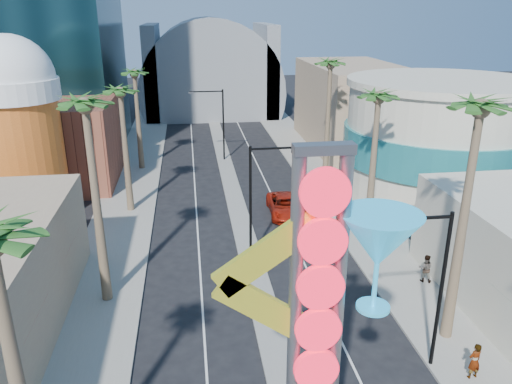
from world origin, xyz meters
The scene contains 21 objects.
sidewalk_west centered at (-9.50, 35.00, 0.07)m, with size 5.00×100.00×0.15m, color gray.
sidewalk_east centered at (9.50, 35.00, 0.07)m, with size 5.00×100.00×0.15m, color gray.
median centered at (0.00, 38.00, 0.07)m, with size 1.60×84.00×0.15m, color gray.
brick_filler_west centered at (-16.00, 38.00, 4.00)m, with size 10.00×10.00×8.00m, color brown.
filler_east centered at (16.00, 48.00, 5.00)m, with size 10.00×20.00×10.00m, color #A28368.
beer_mug centered at (-17.00, 30.00, 7.84)m, with size 7.00×7.00×14.50m.
turquoise_building centered at (18.00, 30.00, 5.25)m, with size 16.60×16.60×10.60m.
canopy centered at (0.00, 72.00, 4.31)m, with size 22.00×16.00×22.00m.
neon_sign centered at (0.82, 2.96, 7.31)m, with size 6.53×2.60×12.55m.
streetlight_0 centered at (0.55, 20.00, 4.88)m, with size 3.79×0.25×8.00m.
streetlight_1 centered at (-0.55, 44.00, 4.88)m, with size 3.79×0.25×8.00m.
streetlight_2 centered at (6.72, 8.00, 4.83)m, with size 3.45×0.25×8.00m.
palm_1 centered at (-9.00, 16.00, 10.82)m, with size 2.40×2.40×12.70m.
palm_2 centered at (-9.00, 30.00, 9.48)m, with size 2.40×2.40×11.20m.
palm_3 centered at (-9.00, 42.00, 9.48)m, with size 2.40×2.40×11.20m.
palm_5 centered at (9.00, 10.00, 11.27)m, with size 2.40×2.40×13.20m.
palm_6 centered at (9.00, 22.00, 9.93)m, with size 2.40×2.40×11.70m.
palm_7 centered at (9.00, 34.00, 10.82)m, with size 2.40×2.40×12.70m.
red_pickup centered at (3.82, 27.42, 0.79)m, with size 2.62×5.69×1.58m, color #B3200D.
pedestrian_a centered at (8.63, 6.82, 1.06)m, with size 0.66×0.44×1.82m, color gray.
pedestrian_b centered at (10.34, 15.35, 1.05)m, with size 0.87×0.68×1.80m, color gray.
Camera 1 is at (-3.77, -10.33, 16.13)m, focal length 35.00 mm.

